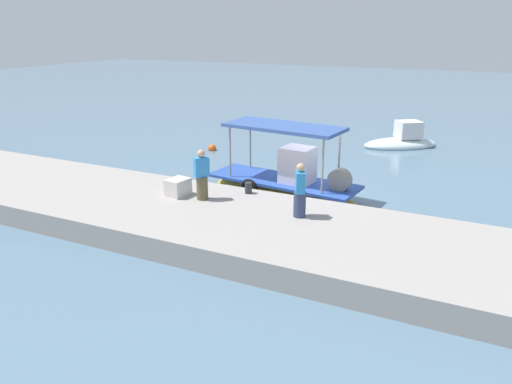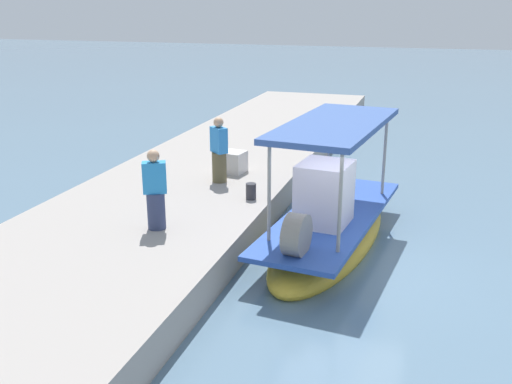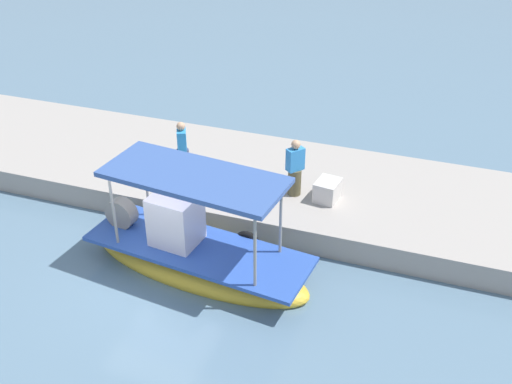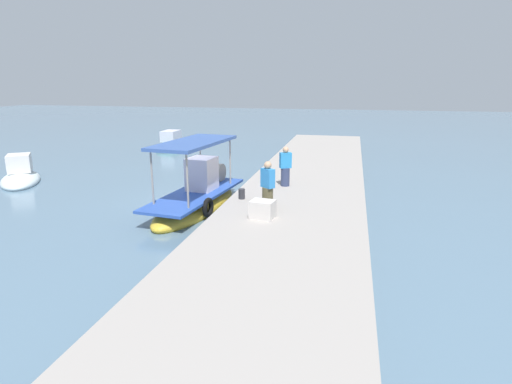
% 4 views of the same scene
% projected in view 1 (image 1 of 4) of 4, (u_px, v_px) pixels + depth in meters
% --- Properties ---
extents(ground_plane, '(120.00, 120.00, 0.00)m').
position_uv_depth(ground_plane, '(310.00, 197.00, 18.54)').
color(ground_plane, slate).
extents(dock_quay, '(36.00, 4.95, 0.70)m').
position_uv_depth(dock_quay, '(259.00, 230.00, 14.60)').
color(dock_quay, '#A29A93').
rests_on(dock_quay, ground_plane).
extents(main_fishing_boat, '(6.05, 2.46, 3.07)m').
position_uv_depth(main_fishing_boat, '(285.00, 186.00, 18.26)').
color(main_fishing_boat, gold).
rests_on(main_fishing_boat, ground_plane).
extents(fisherman_near_bollard, '(0.48, 0.53, 1.64)m').
position_uv_depth(fisherman_near_bollard, '(300.00, 193.00, 14.47)').
color(fisherman_near_bollard, navy).
rests_on(fisherman_near_bollard, dock_quay).
extents(fisherman_by_crate, '(0.52, 0.53, 1.66)m').
position_uv_depth(fisherman_by_crate, '(202.00, 177.00, 15.93)').
color(fisherman_by_crate, brown).
rests_on(fisherman_by_crate, dock_quay).
extents(mooring_bollard, '(0.24, 0.24, 0.38)m').
position_uv_depth(mooring_bollard, '(248.00, 188.00, 16.68)').
color(mooring_bollard, '#2D2D33').
rests_on(mooring_bollard, dock_quay).
extents(cargo_crate, '(0.69, 0.82, 0.57)m').
position_uv_depth(cargo_crate, '(178.00, 187.00, 16.45)').
color(cargo_crate, silver).
rests_on(cargo_crate, dock_quay).
extents(marker_buoy, '(0.44, 0.44, 0.44)m').
position_uv_depth(marker_buoy, '(212.00, 149.00, 25.41)').
color(marker_buoy, '#DF5B18').
rests_on(marker_buoy, ground_plane).
extents(moored_boat_near, '(4.23, 3.71, 1.60)m').
position_uv_depth(moored_boat_near, '(402.00, 142.00, 26.10)').
color(moored_boat_near, silver).
rests_on(moored_boat_near, ground_plane).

